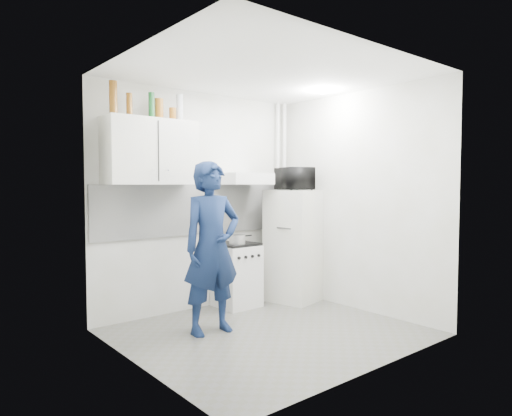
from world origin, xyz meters
TOP-DOWN VIEW (x-y plane):
  - floor at (0.00, 0.00)m, footprint 2.80×2.80m
  - ceiling at (0.00, 0.00)m, footprint 2.80×2.80m
  - wall_back at (0.00, 1.25)m, footprint 2.80×0.00m
  - wall_left at (-1.40, 0.00)m, footprint 0.00×2.60m
  - wall_right at (1.40, 0.00)m, footprint 0.00×2.60m
  - person at (-0.44, 0.37)m, footprint 0.66×0.45m
  - stove at (0.35, 1.00)m, footprint 0.47×0.47m
  - fridge at (1.10, 0.76)m, footprint 0.71×0.71m
  - stove_top at (0.35, 1.00)m, footprint 0.45×0.45m
  - saucepan at (0.29, 0.92)m, footprint 0.20×0.20m
  - microwave at (1.10, 0.76)m, footprint 0.61×0.50m
  - bottle_a at (-1.16, 1.07)m, footprint 0.08×0.08m
  - bottle_b at (-0.98, 1.07)m, footprint 0.06×0.06m
  - bottle_d at (-0.73, 1.07)m, footprint 0.06×0.06m
  - canister_a at (-0.64, 1.07)m, footprint 0.09×0.09m
  - canister_b at (-0.48, 1.07)m, footprint 0.08×0.08m
  - bottle_e at (-0.39, 1.07)m, footprint 0.08×0.08m
  - upper_cabinet at (-0.75, 1.07)m, footprint 1.00×0.35m
  - range_hood at (0.45, 1.00)m, footprint 0.60×0.50m
  - backsplash at (0.00, 1.24)m, footprint 2.74×0.03m
  - pipe_a at (1.30, 1.17)m, footprint 0.05×0.05m
  - pipe_b at (1.18, 1.17)m, footprint 0.04×0.04m
  - ceiling_spot_fixture at (1.00, 0.20)m, footprint 0.10×0.10m

SIDE VIEW (x-z plane):
  - floor at x=0.00m, z-range 0.00..0.00m
  - stove at x=0.35m, z-range 0.00..0.76m
  - fridge at x=1.10m, z-range 0.00..1.43m
  - stove_top at x=0.35m, z-range 0.76..0.79m
  - saucepan at x=0.29m, z-range 0.79..0.90m
  - person at x=-0.44m, z-range 0.00..1.73m
  - backsplash at x=0.00m, z-range 0.90..1.50m
  - wall_left at x=-1.40m, z-range 0.00..2.60m
  - wall_right at x=1.40m, z-range 0.00..2.60m
  - pipe_a at x=1.30m, z-range 0.00..2.60m
  - pipe_b at x=1.18m, z-range 0.00..2.60m
  - wall_back at x=0.00m, z-range -0.10..2.70m
  - range_hood at x=0.45m, z-range 1.50..1.64m
  - microwave at x=1.10m, z-range 1.43..1.72m
  - upper_cabinet at x=-0.75m, z-range 1.50..2.20m
  - canister_b at x=-0.48m, z-range 2.20..2.35m
  - canister_a at x=-0.64m, z-range 2.20..2.43m
  - bottle_b at x=-0.98m, z-range 2.20..2.44m
  - bottle_d at x=-0.73m, z-range 2.20..2.48m
  - bottle_e at x=-0.39m, z-range 2.20..2.50m
  - bottle_a at x=-1.16m, z-range 2.20..2.54m
  - ceiling_spot_fixture at x=1.00m, z-range 2.56..2.58m
  - ceiling at x=0.00m, z-range 2.60..2.60m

